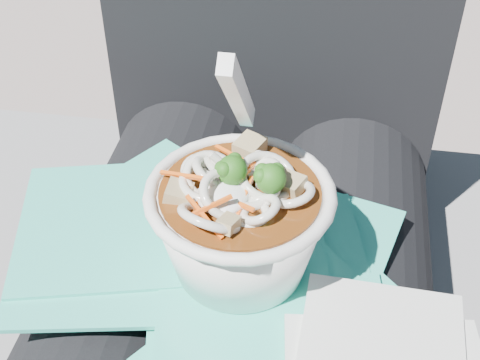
% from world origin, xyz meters
% --- Properties ---
extents(lap, '(0.34, 0.48, 0.16)m').
position_xyz_m(lap, '(0.00, 0.00, 0.50)').
color(lap, black).
rests_on(lap, stone_ledge).
extents(person_body, '(0.34, 0.94, 0.98)m').
position_xyz_m(person_body, '(0.00, 0.09, 0.53)').
color(person_body, black).
rests_on(person_body, ground).
extents(plastic_bag, '(0.33, 0.34, 0.02)m').
position_xyz_m(plastic_bag, '(-0.00, -0.02, 0.59)').
color(plastic_bag, '#2EBFA6').
rests_on(plastic_bag, lap).
extents(udon_bowl, '(0.13, 0.15, 0.18)m').
position_xyz_m(udon_bowl, '(0.01, -0.01, 0.64)').
color(udon_bowl, white).
rests_on(udon_bowl, plastic_bag).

